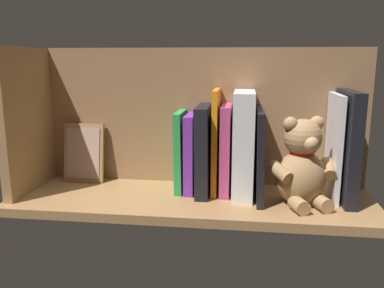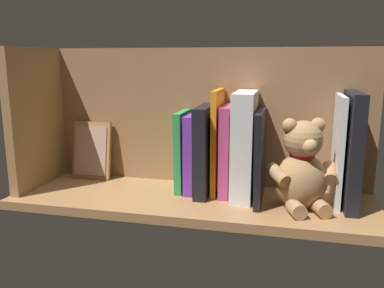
# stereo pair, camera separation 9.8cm
# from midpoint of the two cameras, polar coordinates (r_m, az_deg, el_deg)

# --- Properties ---
(ground_plane) EXTENTS (0.89, 0.29, 0.02)m
(ground_plane) POSITION_cam_midpoint_polar(r_m,az_deg,el_deg) (1.02, 2.78, -8.03)
(ground_plane) COLOR #A87A4C
(shelf_back_panel) EXTENTS (0.89, 0.02, 0.37)m
(shelf_back_panel) POSITION_cam_midpoint_polar(r_m,az_deg,el_deg) (1.09, 4.08, 3.87)
(shelf_back_panel) COLOR #976C48
(shelf_back_panel) RESTS_ON ground_plane
(shelf_side_divider) EXTENTS (0.02, 0.23, 0.37)m
(shelf_side_divider) POSITION_cam_midpoint_polar(r_m,az_deg,el_deg) (1.12, -19.09, 3.52)
(shelf_side_divider) COLOR #A87A4C
(shelf_side_divider) RESTS_ON ground_plane
(book_0) EXTENTS (0.03, 0.17, 0.27)m
(book_0) POSITION_cam_midpoint_polar(r_m,az_deg,el_deg) (1.00, 24.41, -0.80)
(book_0) COLOR black
(book_0) RESTS_ON ground_plane
(book_1) EXTENTS (0.01, 0.14, 0.26)m
(book_1) POSITION_cam_midpoint_polar(r_m,az_deg,el_deg) (1.01, 22.74, -0.81)
(book_1) COLOR silver
(book_1) RESTS_ON ground_plane
(teddy_bear) EXTENTS (0.16, 0.16, 0.21)m
(teddy_bear) POSITION_cam_midpoint_polar(r_m,az_deg,el_deg) (0.95, 18.30, -3.48)
(teddy_bear) COLOR tan
(teddy_bear) RESTS_ON ground_plane
(book_2) EXTENTS (0.02, 0.19, 0.22)m
(book_2) POSITION_cam_midpoint_polar(r_m,az_deg,el_deg) (0.98, 12.53, -1.64)
(book_2) COLOR black
(book_2) RESTS_ON ground_plane
(dictionary_thick_white) EXTENTS (0.05, 0.16, 0.26)m
(dictionary_thick_white) POSITION_cam_midpoint_polar(r_m,az_deg,el_deg) (0.99, 10.29, -0.20)
(dictionary_thick_white) COLOR white
(dictionary_thick_white) RESTS_ON ground_plane
(book_3) EXTENTS (0.02, 0.13, 0.23)m
(book_3) POSITION_cam_midpoint_polar(r_m,az_deg,el_deg) (1.01, 7.82, -0.89)
(book_3) COLOR #B23F72
(book_3) RESTS_ON ground_plane
(book_4) EXTENTS (0.01, 0.13, 0.26)m
(book_4) POSITION_cam_midpoint_polar(r_m,az_deg,el_deg) (1.01, 6.41, 0.27)
(book_4) COLOR orange
(book_4) RESTS_ON ground_plane
(book_5) EXTENTS (0.03, 0.15, 0.22)m
(book_5) POSITION_cam_midpoint_polar(r_m,az_deg,el_deg) (1.01, 4.64, -0.90)
(book_5) COLOR black
(book_5) RESTS_ON ground_plane
(book_6) EXTENTS (0.02, 0.13, 0.20)m
(book_6) POSITION_cam_midpoint_polar(r_m,az_deg,el_deg) (1.03, 2.85, -1.27)
(book_6) COLOR purple
(book_6) RESTS_ON ground_plane
(book_7) EXTENTS (0.02, 0.12, 0.21)m
(book_7) POSITION_cam_midpoint_polar(r_m,az_deg,el_deg) (1.04, 1.37, -1.00)
(book_7) COLOR green
(book_7) RESTS_ON ground_plane
(picture_frame_leaning) EXTENTS (0.11, 0.04, 0.16)m
(picture_frame_leaning) POSITION_cam_midpoint_polar(r_m,az_deg,el_deg) (1.16, -11.83, -0.94)
(picture_frame_leaning) COLOR #A87A4C
(picture_frame_leaning) RESTS_ON ground_plane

